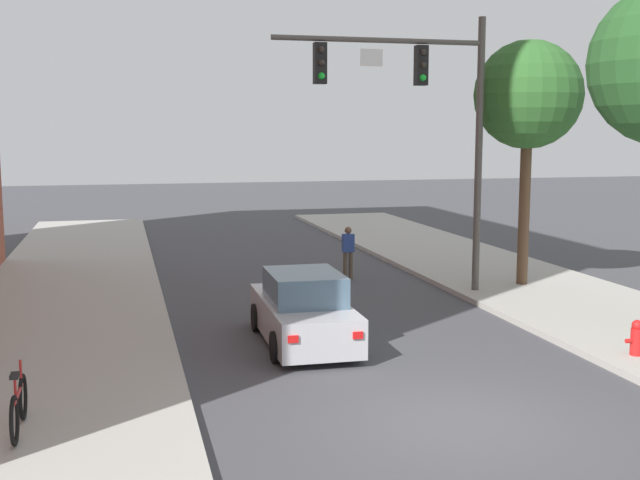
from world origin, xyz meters
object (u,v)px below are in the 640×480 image
object	(u,v)px
traffic_signal_mast	(424,104)
street_tree_second	(528,96)
fire_hydrant	(637,338)
bicycle_leaning	(19,406)
car_lead_silver	(303,311)
pedestrian_crossing_road	(348,250)

from	to	relation	value
traffic_signal_mast	street_tree_second	distance (m)	3.40
fire_hydrant	bicycle_leaning	bearing A→B (deg)	-173.53
car_lead_silver	bicycle_leaning	xyz separation A→B (m)	(-5.33, -4.30, -0.18)
car_lead_silver	fire_hydrant	distance (m)	6.83
car_lead_silver	fire_hydrant	world-z (taller)	car_lead_silver
bicycle_leaning	car_lead_silver	bearing A→B (deg)	38.93
traffic_signal_mast	car_lead_silver	world-z (taller)	traffic_signal_mast
fire_hydrant	street_tree_second	world-z (taller)	street_tree_second
pedestrian_crossing_road	street_tree_second	size ratio (longest dim) A/B	0.23
bicycle_leaning	fire_hydrant	distance (m)	11.53
traffic_signal_mast	bicycle_leaning	bearing A→B (deg)	-139.49
traffic_signal_mast	pedestrian_crossing_road	xyz separation A→B (m)	(-1.16, 3.27, -4.40)
bicycle_leaning	pedestrian_crossing_road	bearing A→B (deg)	53.70
pedestrian_crossing_road	fire_hydrant	bearing A→B (deg)	-73.31
fire_hydrant	street_tree_second	distance (m)	9.06
pedestrian_crossing_road	fire_hydrant	size ratio (longest dim) A/B	2.28
traffic_signal_mast	street_tree_second	xyz separation A→B (m)	(3.35, 0.50, 0.26)
pedestrian_crossing_road	fire_hydrant	distance (m)	10.60
bicycle_leaning	fire_hydrant	world-z (taller)	bicycle_leaning
car_lead_silver	pedestrian_crossing_road	xyz separation A→B (m)	(3.08, 7.15, 0.19)
car_lead_silver	street_tree_second	size ratio (longest dim) A/B	0.61
traffic_signal_mast	car_lead_silver	size ratio (longest dim) A/B	1.76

